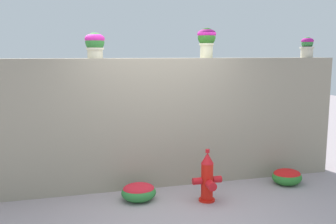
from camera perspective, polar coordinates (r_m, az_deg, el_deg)
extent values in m
plane|color=#9E9095|center=(5.35, 1.16, -14.97)|extent=(24.00, 24.00, 0.00)
cube|color=gray|center=(6.19, -2.00, -1.57)|extent=(6.35, 0.42, 2.09)
cylinder|color=#C0B99C|center=(5.94, -10.94, 8.74)|extent=(0.23, 0.23, 0.16)
cylinder|color=#C0B99C|center=(5.94, -10.96, 9.37)|extent=(0.27, 0.27, 0.03)
sphere|color=#296A2B|center=(5.95, -10.99, 10.32)|extent=(0.29, 0.29, 0.29)
ellipsoid|color=#B92186|center=(5.95, -11.01, 10.80)|extent=(0.30, 0.30, 0.16)
cylinder|color=beige|center=(6.37, 5.83, 9.20)|extent=(0.21, 0.21, 0.24)
cylinder|color=beige|center=(6.37, 5.84, 10.14)|extent=(0.24, 0.24, 0.03)
sphere|color=#28621D|center=(6.37, 5.86, 11.20)|extent=(0.30, 0.30, 0.30)
ellipsoid|color=#B11D82|center=(6.37, 5.87, 11.66)|extent=(0.31, 0.31, 0.16)
cylinder|color=beige|center=(7.21, 20.22, 8.47)|extent=(0.21, 0.21, 0.19)
cylinder|color=beige|center=(7.21, 20.25, 9.11)|extent=(0.25, 0.25, 0.03)
sphere|color=#357F3C|center=(7.21, 20.29, 9.76)|extent=(0.20, 0.20, 0.20)
ellipsoid|color=#AE1C84|center=(7.21, 20.30, 10.04)|extent=(0.21, 0.21, 0.11)
cylinder|color=red|center=(5.77, 5.87, -13.03)|extent=(0.24, 0.24, 0.03)
cylinder|color=red|center=(5.68, 5.92, -10.50)|extent=(0.18, 0.18, 0.57)
cone|color=red|center=(5.57, 5.98, -6.94)|extent=(0.19, 0.19, 0.16)
cylinder|color=red|center=(5.54, 5.99, -5.88)|extent=(0.06, 0.06, 0.05)
cylinder|color=red|center=(5.62, 4.42, -10.36)|extent=(0.13, 0.10, 0.10)
cylinder|color=red|center=(5.72, 7.39, -10.04)|extent=(0.13, 0.10, 0.10)
cylinder|color=red|center=(5.53, 6.53, -10.97)|extent=(0.13, 0.15, 0.13)
ellipsoid|color=#308039|center=(5.74, -4.44, -12.02)|extent=(0.52, 0.47, 0.26)
ellipsoid|color=red|center=(5.72, -4.45, -11.47)|extent=(0.47, 0.41, 0.15)
ellipsoid|color=#2F7D2F|center=(6.69, 17.51, -9.37)|extent=(0.50, 0.45, 0.26)
ellipsoid|color=red|center=(6.67, 17.53, -8.88)|extent=(0.45, 0.40, 0.15)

